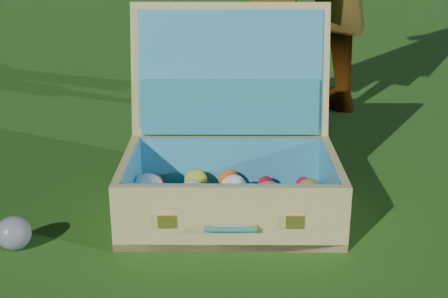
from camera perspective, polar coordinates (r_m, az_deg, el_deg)
ground at (r=1.45m, az=4.07°, el=-8.44°), size 60.00×60.00×0.00m
stray_ball at (r=1.47m, az=-18.67°, el=-7.29°), size 0.08×0.08×0.08m
suitcase at (r=1.56m, az=0.52°, el=-0.58°), size 0.61×0.56×0.49m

